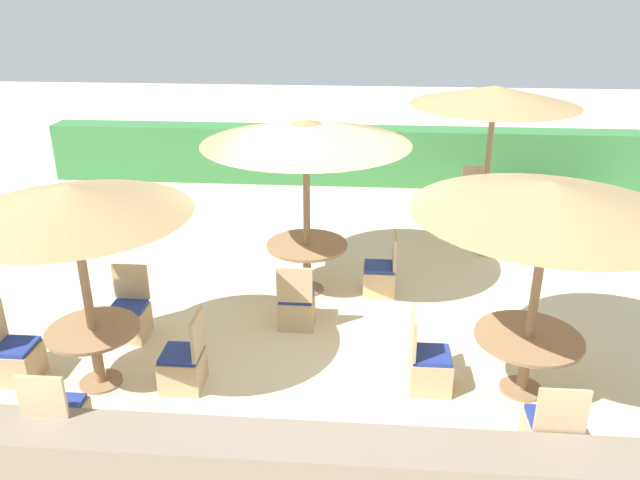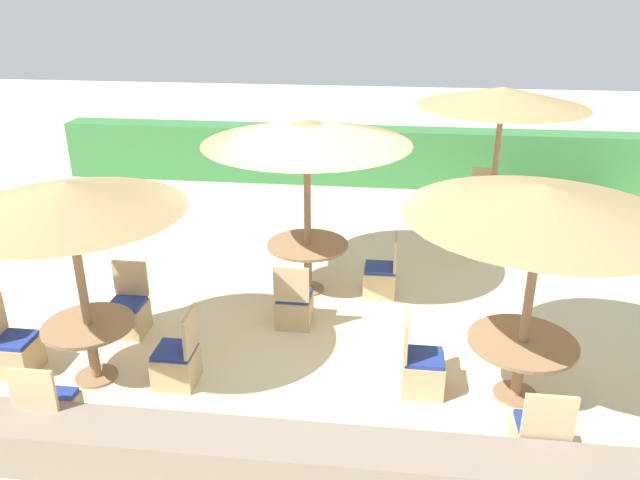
# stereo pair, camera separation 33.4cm
# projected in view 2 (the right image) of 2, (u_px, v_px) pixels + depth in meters

# --- Properties ---
(ground_plane) EXTENTS (40.00, 40.00, 0.00)m
(ground_plane) POSITION_uv_depth(u_px,v_px,m) (315.00, 317.00, 8.55)
(ground_plane) COLOR beige
(hedge_row) EXTENTS (13.00, 0.70, 1.25)m
(hedge_row) POSITION_uv_depth(u_px,v_px,m) (350.00, 155.00, 13.96)
(hedge_row) COLOR #387A3D
(hedge_row) RESTS_ON ground_plane
(stone_border) EXTENTS (10.00, 0.56, 0.49)m
(stone_border) POSITION_uv_depth(u_px,v_px,m) (272.00, 460.00, 5.67)
(stone_border) COLOR gray
(stone_border) RESTS_ON ground_plane
(parasol_front_left) EXTENTS (2.44, 2.44, 2.38)m
(parasol_front_left) POSITION_uv_depth(u_px,v_px,m) (67.00, 198.00, 6.41)
(parasol_front_left) COLOR #93704C
(parasol_front_left) RESTS_ON ground_plane
(round_table_front_left) EXTENTS (1.02, 1.02, 0.72)m
(round_table_front_left) POSITION_uv_depth(u_px,v_px,m) (90.00, 336.00, 7.05)
(round_table_front_left) COLOR #93704C
(round_table_front_left) RESTS_ON ground_plane
(patio_chair_front_left_north) EXTENTS (0.46, 0.46, 0.93)m
(patio_chair_front_left_north) POSITION_uv_depth(u_px,v_px,m) (128.00, 314.00, 8.10)
(patio_chair_front_left_north) COLOR tan
(patio_chair_front_left_north) RESTS_ON ground_plane
(patio_chair_front_left_east) EXTENTS (0.46, 0.46, 0.93)m
(patio_chair_front_left_east) POSITION_uv_depth(u_px,v_px,m) (177.00, 363.00, 7.07)
(patio_chair_front_left_east) COLOR tan
(patio_chair_front_left_east) RESTS_ON ground_plane
(patio_chair_front_left_west) EXTENTS (0.46, 0.46, 0.93)m
(patio_chair_front_left_west) POSITION_uv_depth(u_px,v_px,m) (15.00, 352.00, 7.28)
(patio_chair_front_left_west) COLOR tan
(patio_chair_front_left_west) RESTS_ON ground_plane
(patio_chair_front_left_south) EXTENTS (0.46, 0.46, 0.93)m
(patio_chair_front_left_south) POSITION_uv_depth(u_px,v_px,m) (51.00, 415.00, 6.23)
(patio_chair_front_left_south) COLOR tan
(patio_chair_front_left_south) RESTS_ON ground_plane
(parasol_back_right) EXTENTS (2.85, 2.85, 2.64)m
(parasol_back_right) POSITION_uv_depth(u_px,v_px,m) (503.00, 97.00, 10.37)
(parasol_back_right) COLOR #93704C
(parasol_back_right) RESTS_ON ground_plane
(round_table_back_right) EXTENTS (0.90, 0.90, 0.71)m
(round_table_back_right) POSITION_uv_depth(u_px,v_px,m) (491.00, 207.00, 11.12)
(round_table_back_right) COLOR #93704C
(round_table_back_right) RESTS_ON ground_plane
(patio_chair_back_right_north) EXTENTS (0.46, 0.46, 0.93)m
(patio_chair_back_right_north) POSITION_uv_depth(u_px,v_px,m) (482.00, 204.00, 12.05)
(patio_chair_back_right_north) COLOR tan
(patio_chair_back_right_north) RESTS_ON ground_plane
(patio_chair_back_right_east) EXTENTS (0.46, 0.46, 0.93)m
(patio_chair_back_right_east) POSITION_uv_depth(u_px,v_px,m) (544.00, 223.00, 11.10)
(patio_chair_back_right_east) COLOR tan
(patio_chair_back_right_east) RESTS_ON ground_plane
(patio_chair_back_right_south) EXTENTS (0.46, 0.46, 0.93)m
(patio_chair_back_right_south) POSITION_uv_depth(u_px,v_px,m) (498.00, 240.00, 10.38)
(patio_chair_back_right_south) COLOR tan
(patio_chair_back_right_south) RESTS_ON ground_plane
(parasol_center) EXTENTS (2.87, 2.87, 2.55)m
(parasol_center) POSITION_uv_depth(u_px,v_px,m) (307.00, 132.00, 8.39)
(parasol_center) COLOR #93704C
(parasol_center) RESTS_ON ground_plane
(round_table_center) EXTENTS (1.18, 1.18, 0.75)m
(round_table_center) POSITION_uv_depth(u_px,v_px,m) (308.00, 252.00, 9.07)
(round_table_center) COLOR #93704C
(round_table_center) RESTS_ON ground_plane
(patio_chair_center_south) EXTENTS (0.46, 0.46, 0.93)m
(patio_chair_center_south) POSITION_uv_depth(u_px,v_px,m) (294.00, 307.00, 8.28)
(patio_chair_center_south) COLOR tan
(patio_chair_center_south) RESTS_ON ground_plane
(patio_chair_center_east) EXTENTS (0.46, 0.46, 0.93)m
(patio_chair_center_east) POSITION_uv_depth(u_px,v_px,m) (381.00, 278.00, 9.08)
(patio_chair_center_east) COLOR tan
(patio_chair_center_east) RESTS_ON ground_plane
(parasol_front_right) EXTENTS (2.75, 2.75, 2.45)m
(parasol_front_right) POSITION_uv_depth(u_px,v_px,m) (543.00, 201.00, 6.07)
(parasol_front_right) COLOR #93704C
(parasol_front_right) RESTS_ON ground_plane
(round_table_front_right) EXTENTS (1.16, 1.16, 0.71)m
(round_table_front_right) POSITION_uv_depth(u_px,v_px,m) (521.00, 351.00, 6.73)
(round_table_front_right) COLOR #93704C
(round_table_front_right) RESTS_ON ground_plane
(patio_chair_front_right_west) EXTENTS (0.46, 0.46, 0.93)m
(patio_chair_front_right_west) POSITION_uv_depth(u_px,v_px,m) (421.00, 370.00, 6.95)
(patio_chair_front_right_west) COLOR tan
(patio_chair_front_right_west) RESTS_ON ground_plane
(patio_chair_front_right_south) EXTENTS (0.46, 0.46, 0.93)m
(patio_chair_front_right_south) POSITION_uv_depth(u_px,v_px,m) (538.00, 442.00, 5.86)
(patio_chair_front_right_south) COLOR tan
(patio_chair_front_right_south) RESTS_ON ground_plane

